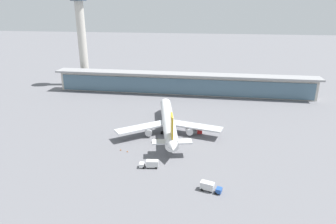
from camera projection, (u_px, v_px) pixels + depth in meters
ground_plane at (162, 142)px, 138.65m from camera, size 1200.00×1200.00×0.00m
airliner_on_stand at (168, 122)px, 146.81m from camera, size 50.58×66.76×17.93m
service_truck_near_nose_blue at (210, 187)px, 100.94m from camera, size 7.65×4.22×3.10m
service_truck_under_wing_red at (199, 128)px, 149.35m from camera, size 3.53×7.59×3.10m
service_truck_mid_apron_white at (150, 164)px, 115.58m from camera, size 7.54×3.23×3.10m
service_truck_by_tail_olive at (156, 141)px, 137.54m from camera, size 3.29×2.63×2.05m
terminal_building at (182, 83)px, 211.96m from camera, size 183.60×12.80×15.20m
control_tower at (81, 32)px, 227.60m from camera, size 12.00×12.00×75.52m
safety_cone_alpha at (121, 150)px, 129.94m from camera, size 0.62×0.62×0.70m
safety_cone_bravo at (127, 151)px, 128.56m from camera, size 0.62×0.62×0.70m
safety_cone_charlie at (170, 150)px, 129.29m from camera, size 0.62×0.62×0.70m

